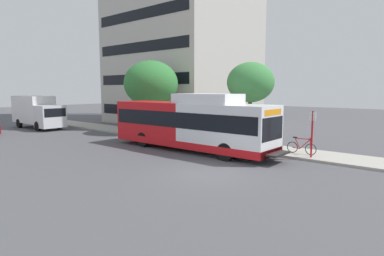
{
  "coord_description": "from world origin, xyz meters",
  "views": [
    {
      "loc": [
        -11.77,
        -8.87,
        3.92
      ],
      "look_at": [
        2.91,
        3.52,
        1.6
      ],
      "focal_mm": 30.1,
      "sensor_mm": 36.0,
      "label": 1
    }
  ],
  "objects_px": {
    "street_tree_near_stop": "(251,83)",
    "street_tree_mid_block": "(151,84)",
    "box_truck_background": "(37,111)",
    "bicycle_parked": "(301,147)",
    "bus_stop_sign_pole": "(312,131)",
    "transit_bus": "(190,124)"
  },
  "relations": [
    {
      "from": "transit_bus",
      "to": "street_tree_near_stop",
      "type": "bearing_deg",
      "value": -24.58
    },
    {
      "from": "bus_stop_sign_pole",
      "to": "street_tree_mid_block",
      "type": "relative_size",
      "value": 0.41
    },
    {
      "from": "street_tree_near_stop",
      "to": "box_truck_background",
      "type": "distance_m",
      "value": 22.04
    },
    {
      "from": "bicycle_parked",
      "to": "box_truck_background",
      "type": "height_order",
      "value": "box_truck_background"
    },
    {
      "from": "transit_bus",
      "to": "street_tree_mid_block",
      "type": "height_order",
      "value": "street_tree_mid_block"
    },
    {
      "from": "bus_stop_sign_pole",
      "to": "box_truck_background",
      "type": "bearing_deg",
      "value": 96.8
    },
    {
      "from": "street_tree_near_stop",
      "to": "transit_bus",
      "type": "bearing_deg",
      "value": 155.42
    },
    {
      "from": "transit_bus",
      "to": "box_truck_background",
      "type": "bearing_deg",
      "value": 92.9
    },
    {
      "from": "bus_stop_sign_pole",
      "to": "bicycle_parked",
      "type": "height_order",
      "value": "bus_stop_sign_pole"
    },
    {
      "from": "street_tree_mid_block",
      "to": "box_truck_background",
      "type": "distance_m",
      "value": 12.7
    },
    {
      "from": "transit_bus",
      "to": "box_truck_background",
      "type": "xyz_separation_m",
      "value": [
        -0.98,
        19.34,
        0.04
      ]
    },
    {
      "from": "street_tree_near_stop",
      "to": "box_truck_background",
      "type": "xyz_separation_m",
      "value": [
        -5.17,
        21.26,
        -2.63
      ]
    },
    {
      "from": "bus_stop_sign_pole",
      "to": "street_tree_near_stop",
      "type": "height_order",
      "value": "street_tree_near_stop"
    },
    {
      "from": "bus_stop_sign_pole",
      "to": "street_tree_near_stop",
      "type": "xyz_separation_m",
      "value": [
        2.03,
        5.1,
        2.73
      ]
    },
    {
      "from": "bicycle_parked",
      "to": "street_tree_near_stop",
      "type": "bearing_deg",
      "value": 72.06
    },
    {
      "from": "box_truck_background",
      "to": "transit_bus",
      "type": "bearing_deg",
      "value": -87.1
    },
    {
      "from": "street_tree_near_stop",
      "to": "street_tree_mid_block",
      "type": "height_order",
      "value": "street_tree_mid_block"
    },
    {
      "from": "bicycle_parked",
      "to": "street_tree_mid_block",
      "type": "bearing_deg",
      "value": 85.22
    },
    {
      "from": "box_truck_background",
      "to": "street_tree_near_stop",
      "type": "bearing_deg",
      "value": -76.32
    },
    {
      "from": "street_tree_near_stop",
      "to": "street_tree_mid_block",
      "type": "distance_m",
      "value": 9.88
    },
    {
      "from": "bicycle_parked",
      "to": "street_tree_near_stop",
      "type": "height_order",
      "value": "street_tree_near_stop"
    },
    {
      "from": "street_tree_near_stop",
      "to": "bus_stop_sign_pole",
      "type": "bearing_deg",
      "value": -111.71
    }
  ]
}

